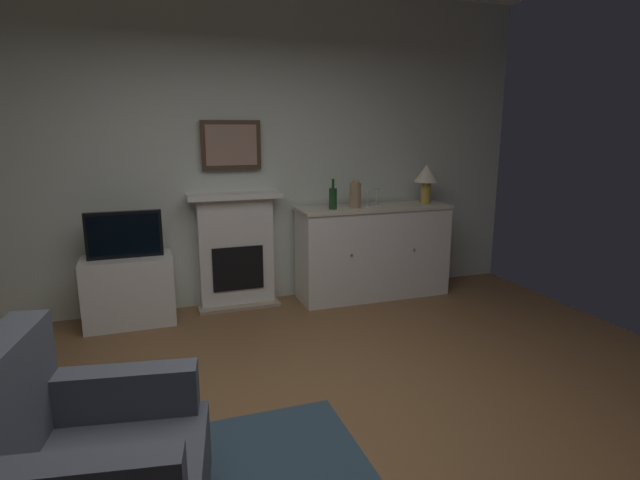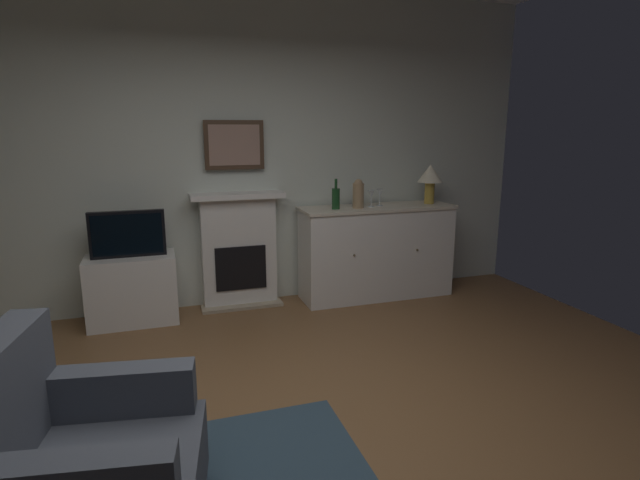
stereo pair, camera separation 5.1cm
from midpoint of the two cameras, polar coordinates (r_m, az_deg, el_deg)
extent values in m
cube|color=brown|center=(2.97, -2.18, -23.37)|extent=(6.20, 5.11, 0.10)
cube|color=silver|center=(4.88, -11.21, 9.87)|extent=(6.20, 0.06, 2.97)
cube|color=white|center=(4.91, -9.77, -1.39)|extent=(0.70, 0.18, 1.05)
cube|color=tan|center=(4.96, -9.36, -7.38)|extent=(0.77, 0.20, 0.03)
cube|color=black|center=(4.85, -9.53, -3.19)|extent=(0.48, 0.02, 0.42)
cube|color=white|center=(4.78, -9.96, 4.95)|extent=(0.87, 0.27, 0.05)
cube|color=#473323|center=(4.81, -10.31, 10.51)|extent=(0.55, 0.03, 0.45)
cube|color=#9E7A6B|center=(4.79, -10.28, 10.50)|extent=(0.47, 0.01, 0.37)
cube|color=white|center=(5.15, 5.74, -1.47)|extent=(1.52, 0.45, 0.90)
cube|color=beige|center=(5.05, 5.85, 3.67)|extent=(1.55, 0.48, 0.03)
sphere|color=brown|center=(4.79, 3.29, -1.72)|extent=(0.02, 0.02, 0.02)
sphere|color=brown|center=(5.08, 10.31, -1.08)|extent=(0.02, 0.02, 0.02)
cylinder|color=#B79338|center=(5.31, 11.59, 5.26)|extent=(0.10, 0.10, 0.22)
cone|color=#EFE5C6|center=(5.29, 11.68, 7.41)|extent=(0.26, 0.26, 0.18)
cylinder|color=#193F1E|center=(4.82, 1.17, 4.68)|extent=(0.08, 0.08, 0.20)
cylinder|color=#193F1E|center=(4.80, 1.18, 6.39)|extent=(0.03, 0.03, 0.09)
cylinder|color=silver|center=(5.01, 5.14, 3.80)|extent=(0.06, 0.06, 0.00)
cylinder|color=silver|center=(5.00, 5.15, 4.34)|extent=(0.01, 0.01, 0.09)
cone|color=silver|center=(4.99, 5.17, 5.24)|extent=(0.07, 0.07, 0.07)
cylinder|color=silver|center=(5.08, 6.10, 3.91)|extent=(0.06, 0.06, 0.00)
cylinder|color=silver|center=(5.08, 6.11, 4.44)|extent=(0.01, 0.01, 0.09)
cone|color=silver|center=(5.07, 6.13, 5.34)|extent=(0.07, 0.07, 0.07)
cylinder|color=#9E7F5B|center=(4.90, 3.70, 5.02)|extent=(0.11, 0.11, 0.24)
sphere|color=#9E7F5B|center=(4.88, 3.72, 6.41)|extent=(0.08, 0.08, 0.08)
cube|color=white|center=(4.75, -21.04, -5.33)|extent=(0.75, 0.42, 0.60)
cube|color=black|center=(4.61, -21.53, 0.57)|extent=(0.62, 0.06, 0.40)
cube|color=black|center=(4.57, -21.55, 0.49)|extent=(0.57, 0.01, 0.35)
cube|color=#474C56|center=(2.32, -32.99, -15.77)|extent=(0.28, 0.78, 0.50)
cube|color=#474C56|center=(2.55, -22.62, -15.63)|extent=(0.73, 0.26, 0.22)
cylinder|color=#473323|center=(2.75, -14.08, -24.57)|extent=(0.05, 0.05, 0.10)
camera|label=1|loc=(0.03, -90.46, -0.10)|focal=28.34mm
camera|label=2|loc=(0.03, 89.54, 0.10)|focal=28.34mm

